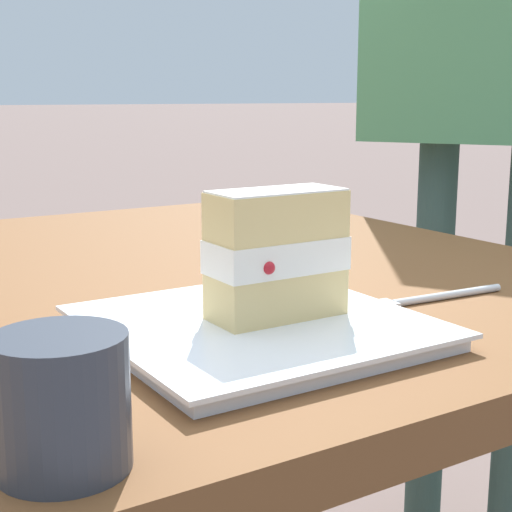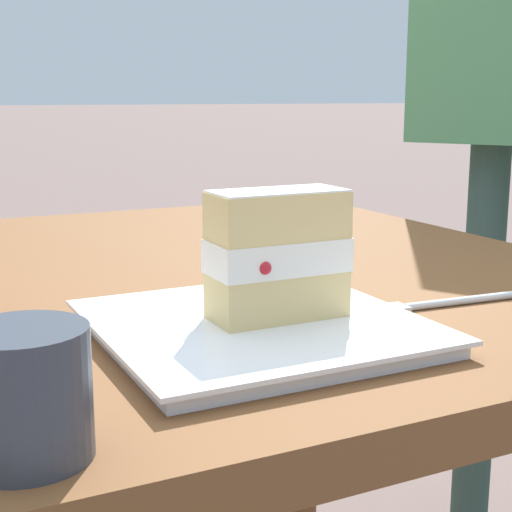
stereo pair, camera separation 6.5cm
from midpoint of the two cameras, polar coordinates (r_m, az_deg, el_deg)
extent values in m
cylinder|color=brown|center=(1.61, 4.56, -9.97)|extent=(0.07, 0.07, 0.70)
cube|color=brown|center=(0.91, -8.67, -2.64)|extent=(1.13, 0.99, 0.04)
cube|color=white|center=(0.67, 2.80, -5.54)|extent=(0.26, 0.26, 0.01)
cube|color=white|center=(0.67, 2.81, -4.88)|extent=(0.27, 0.27, 0.00)
cube|color=#E0C17A|center=(0.67, 4.39, -2.89)|extent=(0.12, 0.05, 0.04)
cube|color=white|center=(0.66, 4.44, 0.02)|extent=(0.12, 0.06, 0.03)
sphere|color=#B21923|center=(0.67, 1.44, 0.34)|extent=(0.02, 0.02, 0.02)
sphere|color=#B21923|center=(0.68, 3.24, 0.57)|extent=(0.02, 0.02, 0.02)
sphere|color=#B21923|center=(0.63, 3.65, -0.93)|extent=(0.01, 0.01, 0.01)
cube|color=#E0C17A|center=(0.66, 4.48, 2.99)|extent=(0.12, 0.05, 0.04)
cube|color=white|center=(0.65, 4.51, 4.81)|extent=(0.11, 0.05, 0.00)
cylinder|color=silver|center=(0.81, 17.46, -3.19)|extent=(0.14, 0.02, 0.01)
cube|color=silver|center=(0.76, 12.48, -3.89)|extent=(0.03, 0.03, 0.01)
cylinder|color=#333842|center=(0.45, -12.80, -10.01)|extent=(0.08, 0.08, 0.08)
cylinder|color=black|center=(0.44, -12.99, -6.04)|extent=(0.07, 0.07, 0.00)
cylinder|color=#334B43|center=(1.67, 17.26, -6.78)|extent=(0.08, 0.08, 0.86)
camera|label=1|loc=(0.03, -87.14, 0.60)|focal=54.03mm
camera|label=2|loc=(0.03, 92.86, -0.60)|focal=54.03mm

